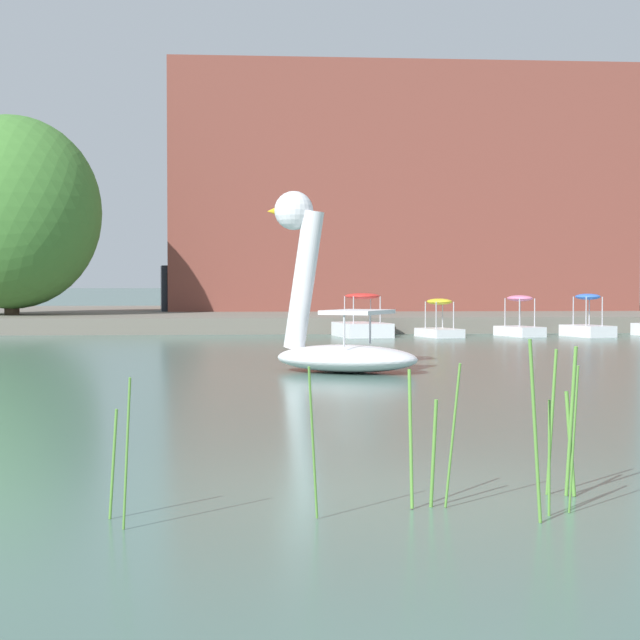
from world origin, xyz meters
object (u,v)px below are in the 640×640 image
(swan_boat, at_px, (333,324))
(pedal_boat_blue, at_px, (588,325))
(tree_willow_near_path, at_px, (11,212))
(parked_van, at_px, (211,286))
(pedal_boat_pink, at_px, (520,324))
(pedal_boat_red, at_px, (362,324))
(pedal_boat_yellow, at_px, (439,325))

(swan_boat, relative_size, pedal_boat_blue, 1.78)
(tree_willow_near_path, bearing_deg, parked_van, 36.17)
(parked_van, bearing_deg, tree_willow_near_path, -143.83)
(pedal_boat_pink, bearing_deg, parked_van, 132.33)
(pedal_boat_red, distance_m, pedal_boat_pink, 5.23)
(pedal_boat_yellow, xyz_separation_m, tree_willow_near_path, (-14.91, 6.42, 3.99))
(pedal_boat_yellow, distance_m, pedal_boat_blue, 4.92)
(pedal_boat_blue, distance_m, parked_van, 17.26)
(pedal_boat_red, bearing_deg, pedal_boat_blue, -4.10)
(pedal_boat_red, relative_size, tree_willow_near_path, 0.34)
(pedal_boat_red, distance_m, tree_willow_near_path, 14.35)
(pedal_boat_pink, height_order, pedal_boat_blue, pedal_boat_blue)
(pedal_boat_pink, distance_m, tree_willow_near_path, 19.09)
(pedal_boat_red, height_order, tree_willow_near_path, tree_willow_near_path)
(swan_boat, relative_size, pedal_boat_yellow, 1.89)
(swan_boat, xyz_separation_m, pedal_boat_yellow, (4.70, 13.42, -0.55))
(tree_willow_near_path, bearing_deg, swan_boat, -62.77)
(pedal_boat_red, xyz_separation_m, tree_willow_near_path, (-12.44, 5.94, 3.97))
(pedal_boat_pink, distance_m, pedal_boat_blue, 2.20)
(swan_boat, bearing_deg, parked_van, 96.59)
(pedal_boat_red, relative_size, pedal_boat_blue, 1.24)
(swan_boat, bearing_deg, tree_willow_near_path, 117.23)
(pedal_boat_red, bearing_deg, parked_van, 114.52)
(pedal_boat_blue, bearing_deg, swan_boat, -125.73)
(pedal_boat_pink, xyz_separation_m, pedal_boat_blue, (2.16, -0.42, -0.04))
(swan_boat, distance_m, pedal_boat_blue, 16.48)
(swan_boat, xyz_separation_m, parked_van, (-2.91, 25.18, 0.66))
(swan_boat, relative_size, parked_van, 0.82)
(pedal_boat_yellow, bearing_deg, pedal_boat_red, 168.95)
(pedal_boat_yellow, relative_size, parked_van, 0.44)
(pedal_boat_blue, bearing_deg, parked_van, 136.70)
(pedal_boat_blue, bearing_deg, pedal_boat_pink, 168.89)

